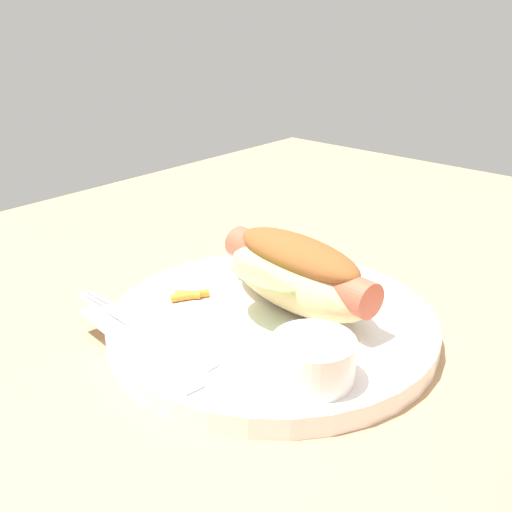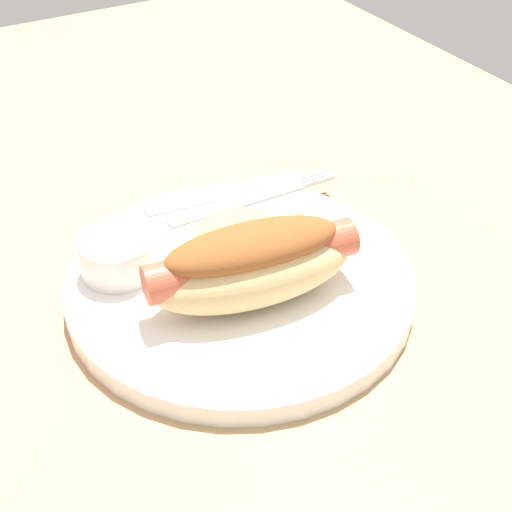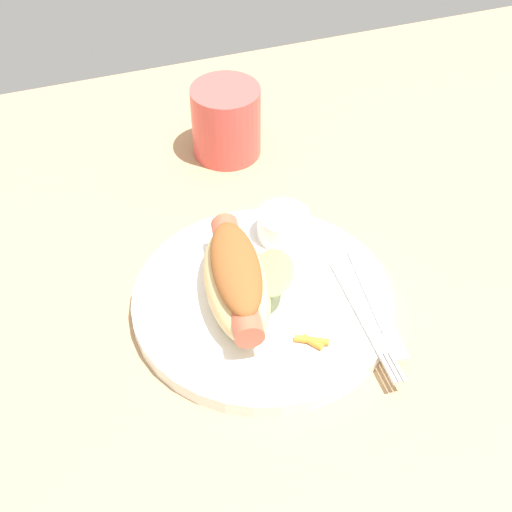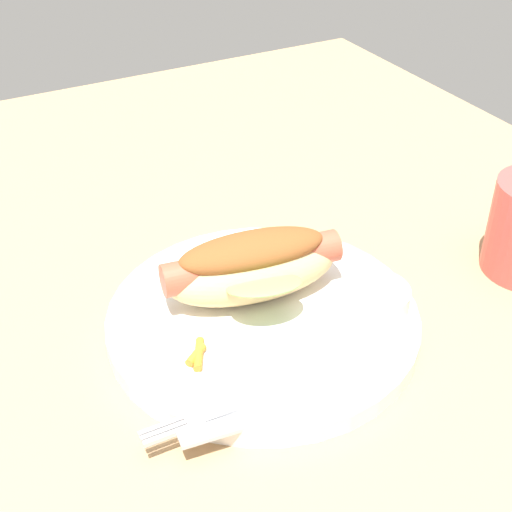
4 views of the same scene
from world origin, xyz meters
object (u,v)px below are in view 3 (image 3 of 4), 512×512
at_px(sauce_ramekin, 283,225).
at_px(knife, 376,301).
at_px(plate, 263,302).
at_px(hot_dog, 237,279).
at_px(fork, 364,315).
at_px(carrot_garnish, 315,340).
at_px(drinking_cup, 226,121).

bearing_deg(sauce_ramekin, knife, 114.03).
bearing_deg(knife, plate, -106.53).
height_order(hot_dog, sauce_ramekin, hot_dog).
distance_m(plate, hot_dog, 0.04).
bearing_deg(plate, sauce_ramekin, -122.85).
distance_m(hot_dog, sauce_ramekin, 0.10).
height_order(fork, knife, same).
distance_m(plate, sauce_ramekin, 0.09).
bearing_deg(fork, carrot_garnish, -74.52).
distance_m(hot_dog, knife, 0.13).
height_order(knife, drinking_cup, drinking_cup).
relative_size(knife, carrot_garnish, 4.58).
relative_size(fork, drinking_cup, 1.76).
xyz_separation_m(fork, knife, (-0.02, -0.01, -0.00)).
distance_m(hot_dog, carrot_garnish, 0.09).
distance_m(plate, carrot_garnish, 0.07).
bearing_deg(drinking_cup, knife, 101.37).
distance_m(fork, drinking_cup, 0.31).
relative_size(plate, carrot_garnish, 8.14).
bearing_deg(carrot_garnish, drinking_cup, -92.57).
distance_m(plate, knife, 0.11).
bearing_deg(knife, sauce_ramekin, -149.53).
relative_size(hot_dog, carrot_garnish, 4.88).
relative_size(sauce_ramekin, drinking_cup, 0.62).
distance_m(fork, carrot_garnish, 0.06).
xyz_separation_m(hot_dog, knife, (-0.12, 0.05, -0.03)).
bearing_deg(hot_dog, carrot_garnish, 43.48).
height_order(knife, carrot_garnish, carrot_garnish).
bearing_deg(plate, hot_dog, -8.18).
distance_m(sauce_ramekin, carrot_garnish, 0.14).
height_order(plate, sauce_ramekin, sauce_ramekin).
bearing_deg(drinking_cup, hot_dog, 75.26).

